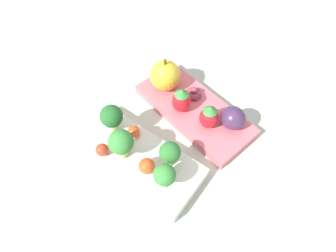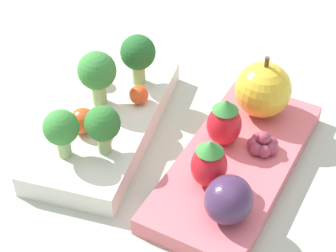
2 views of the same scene
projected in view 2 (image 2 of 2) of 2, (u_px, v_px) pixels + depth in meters
The scene contains 15 objects.
ground_plane at pixel (168, 150), 0.57m from camera, with size 4.00×4.00×0.00m, color #ADB7A3.
bento_box_savoury at pixel (105, 124), 0.58m from camera, with size 0.23×0.13×0.02m.
bento_box_fruit at pixel (236, 164), 0.54m from camera, with size 0.23×0.11×0.02m.
broccoli_floret_0 at pixel (61, 129), 0.51m from camera, with size 0.03×0.03×0.05m.
broccoli_floret_1 at pixel (97, 72), 0.56m from camera, with size 0.04×0.04×0.06m.
broccoli_floret_2 at pixel (138, 54), 0.59m from camera, with size 0.04×0.04×0.06m.
broccoli_floret_3 at pixel (103, 125), 0.51m from camera, with size 0.03×0.03×0.05m.
cherry_tomato_0 at pixel (83, 121), 0.55m from camera, with size 0.03×0.03×0.03m.
cherry_tomato_1 at pixel (94, 75), 0.61m from camera, with size 0.02×0.02×0.02m.
cherry_tomato_2 at pixel (139, 95), 0.58m from camera, with size 0.02×0.02×0.02m.
apple at pixel (263, 90), 0.57m from camera, with size 0.06×0.06×0.07m.
strawberry_0 at pixel (209, 163), 0.49m from camera, with size 0.03×0.03×0.05m.
strawberry_1 at pixel (224, 122), 0.53m from camera, with size 0.03×0.03×0.05m.
plum at pixel (229, 200), 0.47m from camera, with size 0.04×0.04×0.04m.
grape_cluster at pixel (263, 144), 0.54m from camera, with size 0.03×0.03×0.02m.
Camera 2 is at (-0.38, -0.17, 0.39)m, focal length 60.00 mm.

